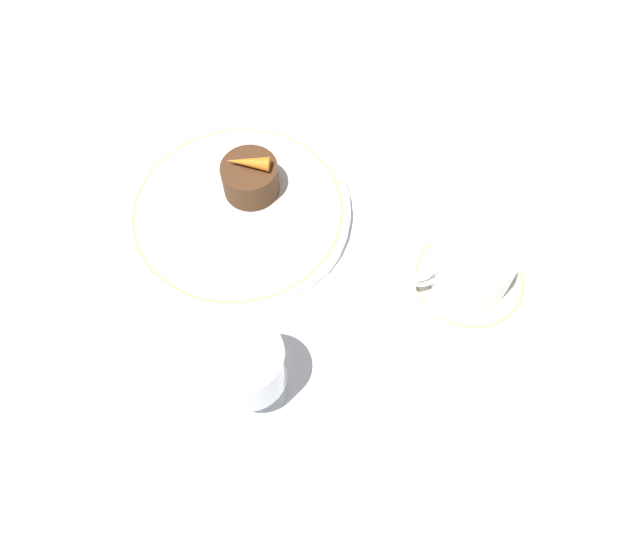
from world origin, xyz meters
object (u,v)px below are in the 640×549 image
(dessert_cake, at_px, (250,178))
(fork, at_px, (378,174))
(dinner_plate, at_px, (237,212))
(coffee_cup, at_px, (473,264))
(wine_glass, at_px, (248,367))

(dessert_cake, bearing_deg, fork, 173.00)
(dinner_plate, height_order, coffee_cup, coffee_cup)
(dinner_plate, distance_m, wine_glass, 0.22)
(wine_glass, relative_size, fork, 0.51)
(coffee_cup, bearing_deg, fork, -77.13)
(dinner_plate, height_order, wine_glass, wine_glass)
(dessert_cake, bearing_deg, dinner_plate, 42.06)
(fork, bearing_deg, dinner_plate, 1.21)
(coffee_cup, bearing_deg, dessert_cake, -44.48)
(wine_glass, bearing_deg, coffee_cup, -170.25)
(coffee_cup, distance_m, wine_glass, 0.26)
(dinner_plate, xyz_separation_m, dessert_cake, (-0.03, -0.02, 0.03))
(coffee_cup, height_order, wine_glass, wine_glass)
(coffee_cup, relative_size, dessert_cake, 1.71)
(coffee_cup, xyz_separation_m, wine_glass, (0.26, 0.04, 0.02))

